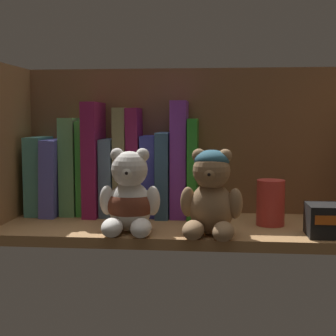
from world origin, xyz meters
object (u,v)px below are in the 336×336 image
(book_5, at_px, (110,177))
(teddy_bear_smaller, at_px, (211,195))
(book_4, at_px, (96,159))
(book_11, at_px, (193,167))
(book_3, at_px, (85,168))
(teddy_bear_larger, at_px, (130,199))
(book_1, at_px, (57,176))
(book_7, at_px, (136,162))
(book_6, at_px, (123,162))
(book_2, at_px, (72,166))
(book_10, at_px, (180,159))
(small_product_box, at_px, (334,220))
(pillar_candle, at_px, (271,203))
(book_0, at_px, (41,175))
(book_9, at_px, (164,174))
(book_8, at_px, (150,175))

(book_5, bearing_deg, teddy_bear_smaller, -38.90)
(book_4, relative_size, book_11, 1.17)
(book_3, distance_m, teddy_bear_larger, 0.22)
(book_1, distance_m, book_7, 0.18)
(book_3, xyz_separation_m, teddy_bear_larger, (0.13, -0.17, -0.04))
(book_6, bearing_deg, teddy_bear_larger, -75.33)
(book_3, relative_size, book_4, 0.83)
(book_7, bearing_deg, book_1, 180.00)
(book_4, bearing_deg, book_1, 180.00)
(book_6, bearing_deg, book_11, 0.00)
(book_2, height_order, book_10, book_10)
(book_2, height_order, small_product_box, book_2)
(book_7, bearing_deg, book_10, 0.00)
(book_11, relative_size, pillar_candle, 2.33)
(book_7, bearing_deg, book_11, 0.00)
(book_0, distance_m, book_7, 0.21)
(book_3, bearing_deg, book_0, 180.00)
(book_0, bearing_deg, book_4, 0.00)
(small_product_box, bearing_deg, book_10, 150.17)
(book_6, height_order, teddy_bear_smaller, book_6)
(book_0, bearing_deg, small_product_box, -15.48)
(book_5, distance_m, pillar_candle, 0.35)
(book_10, relative_size, book_11, 1.18)
(book_11, xyz_separation_m, teddy_bear_smaller, (0.04, -0.18, -0.03))
(book_9, xyz_separation_m, book_10, (0.03, 0.00, 0.03))
(book_4, xyz_separation_m, pillar_candle, (0.37, -0.08, -0.08))
(book_9, xyz_separation_m, teddy_bear_larger, (-0.05, -0.17, -0.03))
(book_3, bearing_deg, teddy_bear_larger, -52.40)
(book_7, distance_m, book_9, 0.07)
(book_1, relative_size, book_8, 0.95)
(book_3, bearing_deg, book_7, 0.00)
(teddy_bear_larger, bearing_deg, book_4, 121.66)
(book_2, relative_size, book_6, 0.91)
(teddy_bear_larger, xyz_separation_m, small_product_box, (0.37, 0.00, -0.03))
(book_1, relative_size, book_11, 0.78)
(book_6, height_order, book_7, same)
(book_2, relative_size, small_product_box, 2.22)
(book_11, height_order, teddy_bear_smaller, book_11)
(pillar_candle, bearing_deg, teddy_bear_smaller, -140.44)
(book_2, xyz_separation_m, teddy_bear_larger, (0.16, -0.17, -0.04))
(book_5, bearing_deg, book_4, 180.00)
(book_3, xyz_separation_m, book_9, (0.18, 0.00, -0.01))
(book_3, bearing_deg, book_2, 180.00)
(teddy_bear_smaller, bearing_deg, book_1, 152.28)
(book_5, relative_size, book_8, 0.96)
(book_4, xyz_separation_m, book_11, (0.21, 0.00, -0.02))
(book_0, xyz_separation_m, book_7, (0.21, 0.00, 0.03))
(book_10, bearing_deg, book_8, 180.00)
(book_1, bearing_deg, teddy_bear_larger, -41.25)
(book_4, distance_m, book_11, 0.21)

